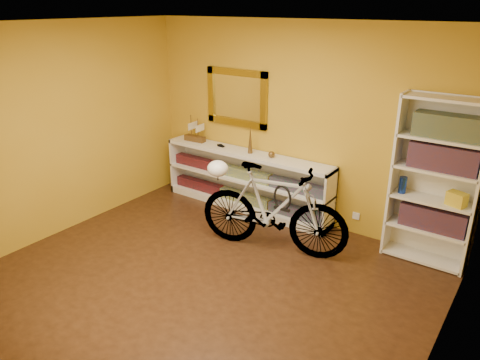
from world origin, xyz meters
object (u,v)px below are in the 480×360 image
Objects in this scene: bookcase at (434,183)px; bicycle at (273,209)px; console_unit at (246,181)px; helmet at (218,168)px.

bicycle is (-1.54, -0.81, -0.41)m from bookcase.
console_unit is 2.52m from bookcase.
bookcase is at bearing -75.88° from bicycle.
bicycle reaches higher than helmet.
console_unit is 1.11m from helmet.
bicycle is at bearing -152.25° from bookcase.
bicycle is 0.81m from helmet.
bookcase is 1.79m from bicycle.
helmet is (-2.22, -0.98, -0.01)m from bookcase.
helmet reaches higher than console_unit.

